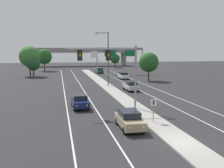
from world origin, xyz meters
The scene contains 21 objects.
ground_plane centered at (0.00, 0.00, 0.00)m, with size 260.00×260.00×0.00m, color #28282B.
median_island centered at (0.00, 18.00, 0.07)m, with size 2.40×110.00×0.15m, color #9E9B93.
lane_stripe_oncoming_center centered at (-4.70, 25.00, 0.00)m, with size 0.14×100.00×0.01m, color silver.
lane_stripe_receding_center centered at (4.70, 25.00, 0.00)m, with size 0.14×100.00×0.01m, color silver.
edge_stripe_left centered at (-8.00, 25.00, 0.00)m, with size 0.14×100.00×0.01m, color silver.
edge_stripe_right centered at (8.00, 25.00, 0.00)m, with size 0.14×100.00×0.01m, color silver.
overhead_signal_mast centered at (-2.80, 11.70, 5.36)m, with size 8.03×0.44×7.20m.
median_sign_post centered at (-0.21, 5.62, 1.59)m, with size 0.60×0.10×2.20m.
street_lamp_median centered at (0.03, 31.44, 5.79)m, with size 2.58×0.28×10.00m.
car_oncoming_tan centered at (-2.86, 4.43, 0.82)m, with size 1.84×4.48×1.58m.
car_oncoming_navy centered at (-6.46, 13.80, 0.82)m, with size 1.93×4.51×1.58m.
car_receding_silver centered at (3.08, 25.70, 0.82)m, with size 1.89×4.50×1.58m.
car_receding_white centered at (6.17, 43.70, 0.82)m, with size 1.85×4.48×1.58m.
car_receding_green centered at (3.04, 60.54, 0.82)m, with size 1.90×4.50×1.58m.
highway_sign_gantry centered at (8.20, 55.92, 6.16)m, with size 13.28×0.42×7.50m.
overpass_bridge centered at (0.00, 96.71, 5.78)m, with size 42.40×6.40×7.65m.
tree_far_right_c centered at (10.83, 39.08, 4.13)m, with size 4.37×4.37×6.32m.
tree_far_left_b centered at (-13.25, 72.12, 4.66)m, with size 4.93×4.93×7.13m.
tree_far_right_b centered at (12.70, 83.89, 3.49)m, with size 3.70×3.70×5.35m.
tree_far_left_a centered at (-15.12, 53.34, 3.39)m, with size 3.60×3.60×5.21m.
tree_far_left_c centered at (-16.06, 54.75, 5.16)m, with size 5.45×5.45×7.89m.
Camera 1 is at (-8.88, -17.85, 6.90)m, focal length 43.16 mm.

